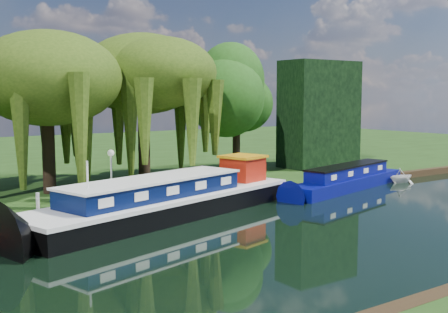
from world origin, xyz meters
TOP-DOWN VIEW (x-y plane):
  - ground at (0.00, 0.00)m, footprint 120.00×120.00m
  - dutch_barge at (1.73, 6.45)m, footprint 15.88×7.62m
  - narrowboat at (14.90, 7.14)m, footprint 11.49×4.66m
  - white_cruiser at (19.85, 6.92)m, footprint 2.17×1.90m
  - willow_left at (-1.79, 13.72)m, footprint 7.07×7.07m
  - willow_right at (3.69, 12.99)m, footprint 6.79×6.79m
  - tree_far_right at (11.63, 14.58)m, footprint 4.72×4.72m
  - conifer_hedge at (19.00, 14.00)m, footprint 6.00×3.00m
  - lamppost at (0.50, 10.50)m, footprint 0.36×0.36m
  - mooring_posts at (-0.50, 8.40)m, footprint 19.16×0.16m

SIDE VIEW (x-z plane):
  - ground at x=0.00m, z-range 0.00..0.00m
  - white_cruiser at x=19.85m, z-range -0.55..0.55m
  - narrowboat at x=14.90m, z-range -0.24..1.42m
  - dutch_barge at x=1.73m, z-range -0.83..2.45m
  - mooring_posts at x=-0.50m, z-range 0.45..1.45m
  - lamppost at x=0.50m, z-range 1.14..3.70m
  - conifer_hedge at x=19.00m, z-range 0.45..8.45m
  - tree_far_right at x=11.63m, z-range 1.91..9.62m
  - willow_right at x=3.69m, z-range 2.35..10.62m
  - willow_left at x=-1.79m, z-range 2.37..10.84m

